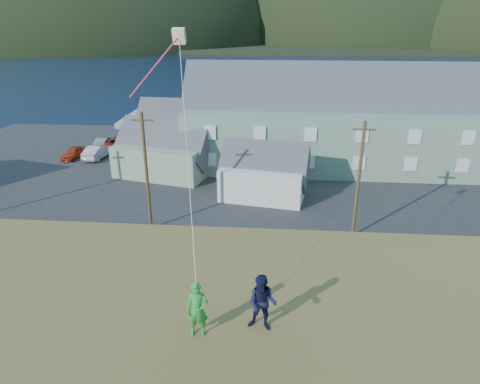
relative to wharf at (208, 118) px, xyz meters
The scene contains 15 objects.
ground 40.45m from the wharf, 81.47° to the right, with size 900.00×900.00×0.00m, color #0A1638.
grass_strip 42.43m from the wharf, 81.87° to the right, with size 110.00×8.00×0.10m, color #4C3D19.
waterfront_lot 23.77m from the wharf, 75.38° to the right, with size 72.00×36.00×0.12m, color #28282B.
wharf is the anchor object (origin of this frame).
far_shore 290.06m from the wharf, 88.81° to the left, with size 900.00×320.00×2.00m, color black.
far_hills 242.97m from the wharf, 80.14° to the left, with size 760.00×265.00×143.00m.
lodge 29.79m from the wharf, 46.06° to the right, with size 38.87×11.16×13.64m.
shed_palegreen_near 25.91m from the wharf, 91.32° to the right, with size 10.97×8.28×7.13m.
shed_white 32.72m from the wharf, 72.14° to the right, with size 8.70×6.51×6.32m.
shed_palegreen_far 11.58m from the wharf, 104.76° to the right, with size 10.16×6.28×6.56m.
utility_poles 38.75m from the wharf, 88.92° to the right, with size 32.02×0.24×9.72m.
parked_cars 19.03m from the wharf, 99.91° to the right, with size 25.33×11.13×1.57m.
kite_flyer_green 59.62m from the wharf, 81.44° to the right, with size 0.62×0.40×1.69m, color #268D31.
kite_flyer_navy 59.53m from the wharf, 79.65° to the right, with size 0.85×0.66×1.75m, color #121333.
kite_rig 54.46m from the wharf, 82.18° to the right, with size 1.43×3.58×9.18m.
Camera 1 is at (4.78, -28.12, 15.59)m, focal length 32.00 mm.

